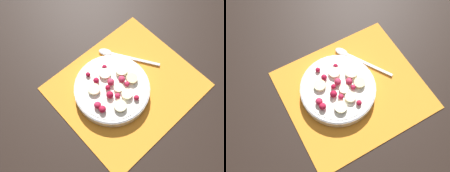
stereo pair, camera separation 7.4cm
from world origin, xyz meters
TOP-DOWN VIEW (x-y plane):
  - ground_plane at (0.00, 0.00)m, footprint 3.00×3.00m
  - placemat at (0.00, 0.00)m, footprint 0.42×0.37m
  - fruit_bowl at (-0.05, 0.02)m, footprint 0.23×0.23m
  - spoon at (0.06, 0.10)m, footprint 0.12×0.18m

SIDE VIEW (x-z plane):
  - ground_plane at x=0.00m, z-range 0.00..0.00m
  - placemat at x=0.00m, z-range 0.00..0.01m
  - spoon at x=0.06m, z-range 0.01..0.01m
  - fruit_bowl at x=-0.05m, z-range 0.00..0.05m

